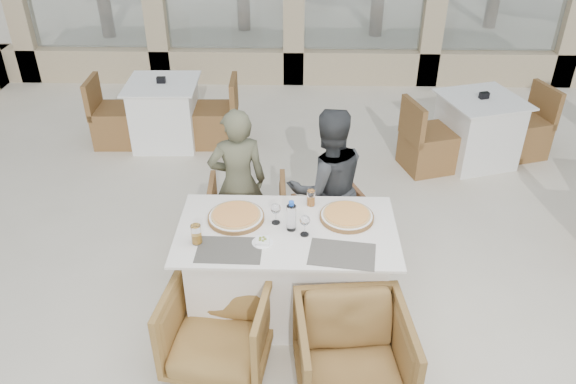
{
  "coord_description": "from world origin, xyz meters",
  "views": [
    {
      "loc": [
        0.12,
        -3.39,
        3.18
      ],
      "look_at": [
        0.03,
        0.2,
        0.9
      ],
      "focal_mm": 35.0,
      "sensor_mm": 36.0,
      "label": 1
    }
  ],
  "objects_px": {
    "armchair_near_right": "(353,356)",
    "diner_right": "(327,187)",
    "water_bottle": "(291,216)",
    "bg_table_a": "(165,113)",
    "beer_glass_left": "(196,234)",
    "diner_left": "(238,183)",
    "olive_dish": "(262,241)",
    "bg_table_b": "(477,130)",
    "pizza_left": "(236,216)",
    "armchair_far_right": "(335,229)",
    "wine_glass_centre": "(276,212)",
    "beer_glass_right": "(311,198)",
    "armchair_far_left": "(248,216)",
    "pizza_right": "(347,216)",
    "dining_table": "(287,270)",
    "wine_glass_near": "(305,224)",
    "armchair_near_left": "(219,325)"
  },
  "relations": [
    {
      "from": "armchair_far_left",
      "to": "diner_right",
      "type": "bearing_deg",
      "value": 167.27
    },
    {
      "from": "beer_glass_left",
      "to": "diner_left",
      "type": "distance_m",
      "value": 0.99
    },
    {
      "from": "pizza_right",
      "to": "bg_table_b",
      "type": "distance_m",
      "value": 2.87
    },
    {
      "from": "pizza_right",
      "to": "diner_right",
      "type": "bearing_deg",
      "value": 102.82
    },
    {
      "from": "water_bottle",
      "to": "bg_table_b",
      "type": "xyz_separation_m",
      "value": [
        2.05,
        2.47,
        -0.51
      ]
    },
    {
      "from": "diner_left",
      "to": "bg_table_b",
      "type": "relative_size",
      "value": 0.83
    },
    {
      "from": "dining_table",
      "to": "beer_glass_left",
      "type": "distance_m",
      "value": 0.8
    },
    {
      "from": "armchair_near_right",
      "to": "diner_left",
      "type": "relative_size",
      "value": 0.54
    },
    {
      "from": "dining_table",
      "to": "armchair_near_right",
      "type": "bearing_deg",
      "value": -60.46
    },
    {
      "from": "armchair_far_left",
      "to": "armchair_near_right",
      "type": "distance_m",
      "value": 1.79
    },
    {
      "from": "pizza_right",
      "to": "armchair_far_left",
      "type": "relative_size",
      "value": 0.58
    },
    {
      "from": "water_bottle",
      "to": "bg_table_a",
      "type": "relative_size",
      "value": 0.15
    },
    {
      "from": "diner_right",
      "to": "bg_table_a",
      "type": "relative_size",
      "value": 0.86
    },
    {
      "from": "olive_dish",
      "to": "armchair_near_left",
      "type": "bearing_deg",
      "value": -129.07
    },
    {
      "from": "pizza_right",
      "to": "wine_glass_centre",
      "type": "relative_size",
      "value": 2.19
    },
    {
      "from": "water_bottle",
      "to": "diner_right",
      "type": "bearing_deg",
      "value": 67.39
    },
    {
      "from": "dining_table",
      "to": "wine_glass_near",
      "type": "bearing_deg",
      "value": -26.44
    },
    {
      "from": "wine_glass_centre",
      "to": "beer_glass_left",
      "type": "height_order",
      "value": "wine_glass_centre"
    },
    {
      "from": "armchair_far_left",
      "to": "armchair_far_right",
      "type": "distance_m",
      "value": 0.78
    },
    {
      "from": "beer_glass_left",
      "to": "beer_glass_right",
      "type": "distance_m",
      "value": 0.94
    },
    {
      "from": "beer_glass_left",
      "to": "olive_dish",
      "type": "distance_m",
      "value": 0.46
    },
    {
      "from": "dining_table",
      "to": "armchair_far_right",
      "type": "relative_size",
      "value": 2.59
    },
    {
      "from": "wine_glass_near",
      "to": "beer_glass_right",
      "type": "xyz_separation_m",
      "value": [
        0.05,
        0.39,
        -0.03
      ]
    },
    {
      "from": "water_bottle",
      "to": "pizza_left",
      "type": "bearing_deg",
      "value": 164.23
    },
    {
      "from": "armchair_near_left",
      "to": "diner_left",
      "type": "height_order",
      "value": "diner_left"
    },
    {
      "from": "diner_left",
      "to": "beer_glass_left",
      "type": "bearing_deg",
      "value": 65.65
    },
    {
      "from": "bg_table_a",
      "to": "olive_dish",
      "type": "bearing_deg",
      "value": -67.17
    },
    {
      "from": "wine_glass_centre",
      "to": "armchair_near_left",
      "type": "height_order",
      "value": "wine_glass_centre"
    },
    {
      "from": "olive_dish",
      "to": "diner_right",
      "type": "relative_size",
      "value": 0.08
    },
    {
      "from": "pizza_left",
      "to": "bg_table_b",
      "type": "bearing_deg",
      "value": 43.69
    },
    {
      "from": "wine_glass_centre",
      "to": "bg_table_b",
      "type": "bearing_deg",
      "value": 47.86
    },
    {
      "from": "armchair_near_left",
      "to": "bg_table_a",
      "type": "bearing_deg",
      "value": 115.64
    },
    {
      "from": "water_bottle",
      "to": "wine_glass_centre",
      "type": "height_order",
      "value": "water_bottle"
    },
    {
      "from": "armchair_far_right",
      "to": "bg_table_b",
      "type": "relative_size",
      "value": 0.38
    },
    {
      "from": "water_bottle",
      "to": "bg_table_a",
      "type": "height_order",
      "value": "water_bottle"
    },
    {
      "from": "pizza_left",
      "to": "armchair_far_right",
      "type": "distance_m",
      "value": 1.09
    },
    {
      "from": "pizza_left",
      "to": "water_bottle",
      "type": "bearing_deg",
      "value": -15.77
    },
    {
      "from": "pizza_right",
      "to": "armchair_near_left",
      "type": "bearing_deg",
      "value": -143.2
    },
    {
      "from": "olive_dish",
      "to": "bg_table_a",
      "type": "xyz_separation_m",
      "value": [
        -1.37,
        3.0,
        -0.41
      ]
    },
    {
      "from": "wine_glass_centre",
      "to": "armchair_far_left",
      "type": "bearing_deg",
      "value": 111.61
    },
    {
      "from": "pizza_left",
      "to": "diner_left",
      "type": "relative_size",
      "value": 0.31
    },
    {
      "from": "armchair_near_right",
      "to": "diner_right",
      "type": "distance_m",
      "value": 1.53
    },
    {
      "from": "beer_glass_left",
      "to": "beer_glass_right",
      "type": "height_order",
      "value": "beer_glass_left"
    },
    {
      "from": "beer_glass_right",
      "to": "armchair_far_left",
      "type": "height_order",
      "value": "beer_glass_right"
    },
    {
      "from": "wine_glass_centre",
      "to": "armchair_near_right",
      "type": "xyz_separation_m",
      "value": [
        0.53,
        -0.87,
        -0.53
      ]
    },
    {
      "from": "dining_table",
      "to": "armchair_far_left",
      "type": "distance_m",
      "value": 0.89
    },
    {
      "from": "armchair_near_left",
      "to": "armchair_near_right",
      "type": "distance_m",
      "value": 0.94
    },
    {
      "from": "beer_glass_left",
      "to": "armchair_far_right",
      "type": "height_order",
      "value": "beer_glass_left"
    },
    {
      "from": "armchair_near_right",
      "to": "armchair_far_right",
      "type": "bearing_deg",
      "value": 85.94
    },
    {
      "from": "bg_table_b",
      "to": "bg_table_a",
      "type": "bearing_deg",
      "value": 156.77
    }
  ]
}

